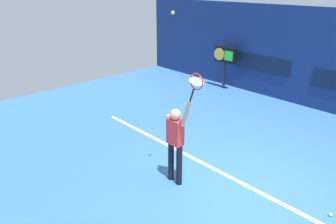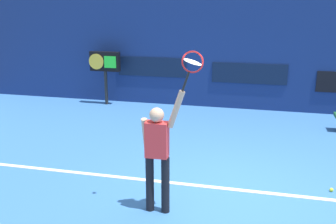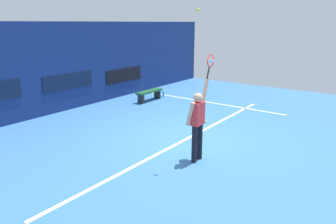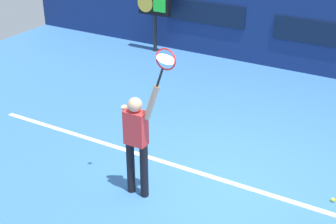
% 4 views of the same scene
% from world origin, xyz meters
% --- Properties ---
extents(ground_plane, '(18.00, 18.00, 0.00)m').
position_xyz_m(ground_plane, '(0.00, 0.00, 0.00)').
color(ground_plane, '#3870B2').
extents(back_wall, '(18.00, 0.20, 3.30)m').
position_xyz_m(back_wall, '(0.00, 5.63, 1.65)').
color(back_wall, navy).
rests_on(back_wall, ground_plane).
extents(sponsor_banner_center, '(2.20, 0.03, 0.60)m').
position_xyz_m(sponsor_banner_center, '(0.00, 5.51, 1.10)').
color(sponsor_banner_center, '#0C1933').
extents(sponsor_banner_portside, '(2.20, 0.03, 0.60)m').
position_xyz_m(sponsor_banner_portside, '(-3.00, 5.51, 1.18)').
color(sponsor_banner_portside, '#0C1933').
extents(court_baseline, '(10.00, 0.10, 0.01)m').
position_xyz_m(court_baseline, '(0.00, 0.10, 0.01)').
color(court_baseline, white).
rests_on(court_baseline, ground_plane).
extents(tennis_player, '(0.67, 0.31, 1.97)m').
position_xyz_m(tennis_player, '(-1.11, -0.89, 1.01)').
color(tennis_player, black).
rests_on(tennis_player, ground_plane).
extents(tennis_racket, '(0.40, 0.27, 0.63)m').
position_xyz_m(tennis_racket, '(-0.60, -0.89, 2.35)').
color(tennis_racket, black).
extents(scoreboard_clock, '(0.96, 0.20, 1.67)m').
position_xyz_m(scoreboard_clock, '(-4.40, 5.08, 1.30)').
color(scoreboard_clock, black).
rests_on(scoreboard_clock, ground_plane).
extents(spare_ball, '(0.07, 0.07, 0.07)m').
position_xyz_m(spare_ball, '(1.66, 0.43, 0.03)').
color(spare_ball, '#CCE033').
rests_on(spare_ball, ground_plane).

